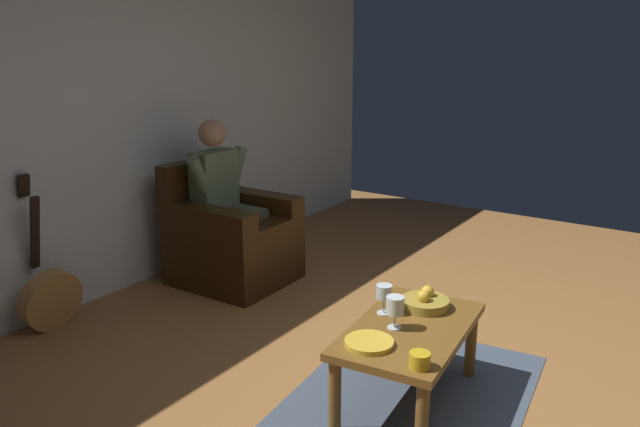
{
  "coord_description": "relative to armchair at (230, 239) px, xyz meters",
  "views": [
    {
      "loc": [
        2.85,
        0.85,
        1.79
      ],
      "look_at": [
        -0.22,
        -1.23,
        0.75
      ],
      "focal_mm": 34.91,
      "sensor_mm": 36.0,
      "label": 1
    }
  ],
  "objects": [
    {
      "name": "ground_plane",
      "position": [
        0.5,
        2.24,
        -0.33
      ],
      "size": [
        7.2,
        7.2,
        0.0
      ],
      "primitive_type": "plane",
      "color": "#936133"
    },
    {
      "name": "wall_back",
      "position": [
        0.5,
        -0.58,
        0.94
      ],
      "size": [
        6.4,
        0.06,
        2.54
      ],
      "primitive_type": "cube",
      "color": "silver",
      "rests_on": "ground"
    },
    {
      "name": "rug",
      "position": [
        0.77,
        1.88,
        -0.33
      ],
      "size": [
        1.71,
        1.29,
        0.01
      ],
      "primitive_type": "cube",
      "rotation": [
        0.0,
        0.0,
        0.1
      ],
      "color": "#404B59",
      "rests_on": "ground"
    },
    {
      "name": "armchair",
      "position": [
        0.0,
        0.0,
        0.0
      ],
      "size": [
        0.76,
        0.82,
        0.92
      ],
      "rotation": [
        0.0,
        0.0,
        0.02
      ],
      "color": "black",
      "rests_on": "ground"
    },
    {
      "name": "person_seated",
      "position": [
        0.0,
        -0.02,
        0.33
      ],
      "size": [
        0.63,
        0.55,
        1.23
      ],
      "rotation": [
        0.0,
        0.0,
        0.02
      ],
      "color": "#556849",
      "rests_on": "ground"
    },
    {
      "name": "coffee_table",
      "position": [
        0.77,
        1.88,
        0.02
      ],
      "size": [
        0.96,
        0.62,
        0.42
      ],
      "rotation": [
        0.0,
        0.0,
        0.1
      ],
      "color": "brown",
      "rests_on": "ground"
    },
    {
      "name": "guitar",
      "position": [
        1.28,
        -0.38,
        -0.1
      ],
      "size": [
        0.4,
        0.26,
        1.0
      ],
      "color": "#AB753C",
      "rests_on": "ground"
    },
    {
      "name": "wine_glass_near",
      "position": [
        0.71,
        1.7,
        0.2
      ],
      "size": [
        0.08,
        0.08,
        0.16
      ],
      "color": "silver",
      "rests_on": "coffee_table"
    },
    {
      "name": "wine_glass_far",
      "position": [
        0.83,
        1.83,
        0.2
      ],
      "size": [
        0.09,
        0.09,
        0.17
      ],
      "color": "silver",
      "rests_on": "coffee_table"
    },
    {
      "name": "fruit_bowl",
      "position": [
        0.52,
        1.85,
        0.12
      ],
      "size": [
        0.25,
        0.25,
        0.11
      ],
      "color": "olive",
      "rests_on": "coffee_table"
    },
    {
      "name": "decorative_dish",
      "position": [
        1.05,
        1.81,
        0.1
      ],
      "size": [
        0.23,
        0.23,
        0.02
      ],
      "primitive_type": "cylinder",
      "color": "gold",
      "rests_on": "coffee_table"
    },
    {
      "name": "candle_jar",
      "position": [
        1.11,
        2.09,
        0.12
      ],
      "size": [
        0.09,
        0.09,
        0.07
      ],
      "primitive_type": "cylinder",
      "color": "gold",
      "rests_on": "coffee_table"
    }
  ]
}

